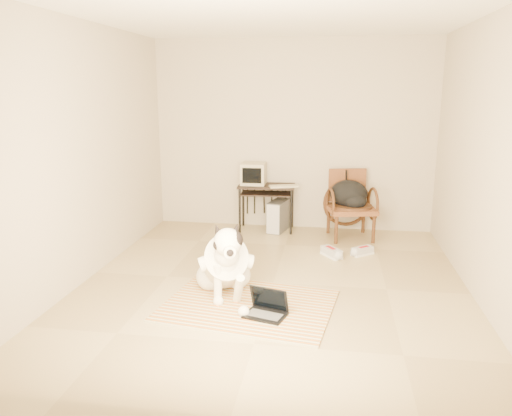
% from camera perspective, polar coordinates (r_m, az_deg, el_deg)
% --- Properties ---
extents(floor, '(4.50, 4.50, 0.00)m').
position_cam_1_polar(floor, '(5.36, 2.00, -8.53)').
color(floor, tan).
rests_on(floor, ground).
extents(ceiling, '(4.50, 4.50, 0.00)m').
position_cam_1_polar(ceiling, '(5.01, 2.27, 21.41)').
color(ceiling, white).
rests_on(ceiling, wall_back).
extents(wall_back, '(4.50, 0.00, 4.50)m').
position_cam_1_polar(wall_back, '(7.23, 4.24, 8.27)').
color(wall_back, '#BEAF9B').
rests_on(wall_back, floor).
extents(wall_front, '(4.50, 0.00, 4.50)m').
position_cam_1_polar(wall_front, '(2.82, -3.23, -0.10)').
color(wall_front, '#BEAF9B').
rests_on(wall_front, floor).
extents(wall_left, '(0.00, 4.50, 4.50)m').
position_cam_1_polar(wall_left, '(5.60, -18.75, 6.04)').
color(wall_left, '#BEAF9B').
rests_on(wall_left, floor).
extents(wall_right, '(0.00, 4.50, 4.50)m').
position_cam_1_polar(wall_right, '(5.18, 24.78, 4.94)').
color(wall_right, '#BEAF9B').
rests_on(wall_right, floor).
extents(rug, '(1.71, 1.41, 0.02)m').
position_cam_1_polar(rug, '(4.81, -0.89, -11.06)').
color(rug, '#CD681D').
rests_on(rug, floor).
extents(dog, '(0.64, 1.06, 0.84)m').
position_cam_1_polar(dog, '(4.93, -3.54, -6.41)').
color(dog, white).
rests_on(dog, rug).
extents(laptop, '(0.42, 0.35, 0.25)m').
position_cam_1_polar(laptop, '(4.59, 1.23, -11.40)').
color(laptop, black).
rests_on(laptop, rug).
extents(computer_desk, '(0.82, 0.48, 0.66)m').
position_cam_1_polar(computer_desk, '(7.13, 1.20, 1.89)').
color(computer_desk, black).
rests_on(computer_desk, floor).
extents(crt_monitor, '(0.34, 0.33, 0.31)m').
position_cam_1_polar(crt_monitor, '(7.15, -0.28, 3.94)').
color(crt_monitor, '#B5A98D').
rests_on(crt_monitor, computer_desk).
extents(desk_keyboard, '(0.42, 0.26, 0.03)m').
position_cam_1_polar(desk_keyboard, '(6.97, 3.18, 2.50)').
color(desk_keyboard, '#B5A98D').
rests_on(desk_keyboard, computer_desk).
extents(pc_tower, '(0.30, 0.50, 0.44)m').
position_cam_1_polar(pc_tower, '(7.18, 2.59, -0.90)').
color(pc_tower, '#4D4D50').
rests_on(pc_tower, floor).
extents(rattan_chair, '(0.72, 0.70, 0.92)m').
position_cam_1_polar(rattan_chair, '(6.95, 10.71, 0.43)').
color(rattan_chair, brown).
rests_on(rattan_chair, floor).
extents(backpack, '(0.51, 0.45, 0.38)m').
position_cam_1_polar(backpack, '(6.88, 10.66, 1.46)').
color(backpack, black).
rests_on(backpack, rattan_chair).
extents(sneaker_left, '(0.29, 0.33, 0.11)m').
position_cam_1_polar(sneaker_left, '(6.20, 8.62, -5.07)').
color(sneaker_left, white).
rests_on(sneaker_left, floor).
extents(sneaker_right, '(0.30, 0.27, 0.10)m').
position_cam_1_polar(sneaker_right, '(6.33, 12.08, -4.85)').
color(sneaker_right, white).
rests_on(sneaker_right, floor).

